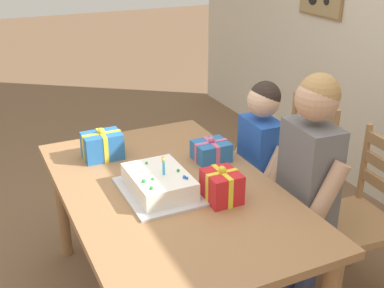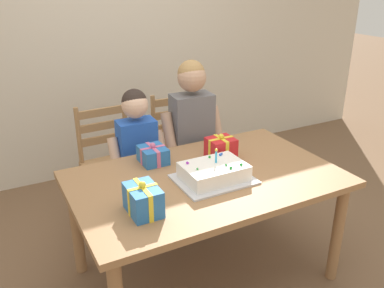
{
  "view_description": "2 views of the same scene",
  "coord_description": "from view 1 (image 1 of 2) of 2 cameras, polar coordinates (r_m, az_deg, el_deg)",
  "views": [
    {
      "loc": [
        1.96,
        -0.81,
        1.89
      ],
      "look_at": [
        -0.01,
        0.12,
        0.93
      ],
      "focal_mm": 46.35,
      "sensor_mm": 36.0,
      "label": 1
    },
    {
      "loc": [
        -1.1,
        -1.9,
        1.86
      ],
      "look_at": [
        -0.08,
        0.02,
        0.94
      ],
      "focal_mm": 38.49,
      "sensor_mm": 36.0,
      "label": 2
    }
  ],
  "objects": [
    {
      "name": "child_older",
      "position": [
        2.51,
        13.29,
        -3.22
      ],
      "size": [
        0.48,
        0.28,
        1.28
      ],
      "color": "#38426B",
      "rests_on": "ground"
    },
    {
      "name": "dining_table",
      "position": [
        2.46,
        -2.47,
        -6.81
      ],
      "size": [
        1.59,
        0.99,
        0.72
      ],
      "color": "#9E7047",
      "rests_on": "ground"
    },
    {
      "name": "gift_box_corner_small",
      "position": [
        2.69,
        2.21,
        -0.79
      ],
      "size": [
        0.16,
        0.19,
        0.14
      ],
      "color": "#286BB7",
      "rests_on": "dining_table"
    },
    {
      "name": "child_younger",
      "position": [
        2.86,
        7.82,
        -1.39
      ],
      "size": [
        0.41,
        0.24,
        1.13
      ],
      "color": "#38426B",
      "rests_on": "ground"
    },
    {
      "name": "chair_left",
      "position": [
        3.2,
        11.3,
        -3.15
      ],
      "size": [
        0.44,
        0.44,
        0.92
      ],
      "color": "#A87A4C",
      "rests_on": "ground"
    },
    {
      "name": "gift_box_red_large",
      "position": [
        2.74,
        -10.28,
        -0.18
      ],
      "size": [
        0.16,
        0.21,
        0.18
      ],
      "color": "#286BB7",
      "rests_on": "dining_table"
    },
    {
      "name": "chair_right",
      "position": [
        2.81,
        18.63,
        -8.15
      ],
      "size": [
        0.45,
        0.45,
        0.92
      ],
      "color": "#A87A4C",
      "rests_on": "ground"
    },
    {
      "name": "birthday_cake",
      "position": [
        2.37,
        -3.81,
        -4.54
      ],
      "size": [
        0.44,
        0.34,
        0.19
      ],
      "color": "silver",
      "rests_on": "dining_table"
    },
    {
      "name": "gift_box_beside_cake",
      "position": [
        2.29,
        3.44,
        -4.88
      ],
      "size": [
        0.18,
        0.16,
        0.18
      ],
      "color": "red",
      "rests_on": "dining_table"
    }
  ]
}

